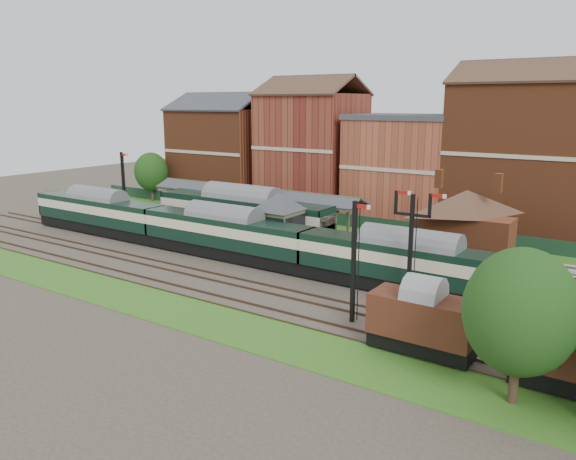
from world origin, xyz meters
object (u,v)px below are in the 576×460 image
Objects in this scene: dmu_train at (224,233)px; platform_railcar at (242,214)px; signal_box at (279,223)px; goods_van_a at (422,320)px; semaphore_bracket at (411,243)px.

dmu_train is 7.21m from platform_railcar.
goods_van_a is at bearing -33.55° from signal_box.
signal_box reaches higher than goods_van_a.
dmu_train is (-3.80, -3.25, -0.79)m from signal_box.
signal_box is 1.02× the size of goods_van_a.
goods_van_a is at bearing -31.43° from platform_railcar.
semaphore_bracket is 19.14m from dmu_train.
platform_railcar is at bearing 157.69° from semaphore_bracket.
signal_box is 0.11× the size of dmu_train.
dmu_train is 2.61× the size of platform_railcar.
platform_railcar is 29.73m from goods_van_a.
goods_van_a is (18.47, -12.25, -1.16)m from signal_box.
platform_railcar is at bearing 115.43° from dmu_train.
signal_box is at bearing 146.45° from goods_van_a.
semaphore_bracket is at bearing -7.56° from dmu_train.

